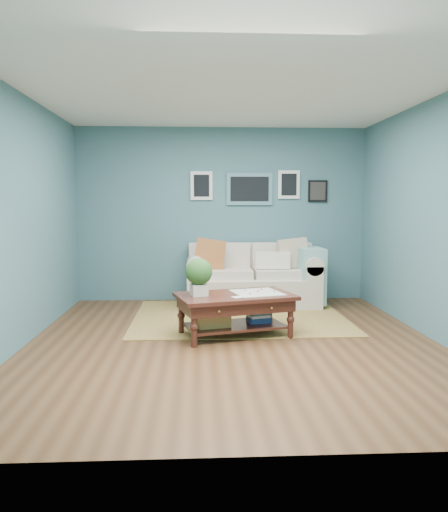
{
  "coord_description": "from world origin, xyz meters",
  "views": [
    {
      "loc": [
        -0.38,
        -5.35,
        1.52
      ],
      "look_at": [
        -0.05,
        1.0,
        0.85
      ],
      "focal_mm": 35.0,
      "sensor_mm": 36.0,
      "label": 1
    }
  ],
  "objects": [
    {
      "name": "area_rug",
      "position": [
        0.17,
        1.22,
        0.01
      ],
      "size": [
        2.8,
        2.24,
        0.01
      ],
      "primitive_type": "cube",
      "color": "brown",
      "rests_on": "ground"
    },
    {
      "name": "coffee_table",
      "position": [
        -0.03,
        0.26,
        0.4
      ],
      "size": [
        1.46,
        1.08,
        0.91
      ],
      "rotation": [
        0.0,
        0.0,
        0.27
      ],
      "color": "#351B11",
      "rests_on": "ground"
    },
    {
      "name": "loveseat",
      "position": [
        0.52,
        2.03,
        0.42
      ],
      "size": [
        2.0,
        0.91,
        1.03
      ],
      "color": "beige",
      "rests_on": "ground"
    },
    {
      "name": "room_shell",
      "position": [
        0.01,
        0.06,
        1.36
      ],
      "size": [
        5.0,
        5.02,
        2.7
      ],
      "color": "brown",
      "rests_on": "ground"
    }
  ]
}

